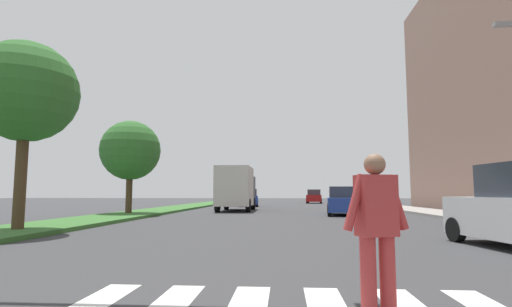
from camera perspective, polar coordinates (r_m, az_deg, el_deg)
The scene contains 11 objects.
ground_plane at distance 27.40m, azimuth 4.24°, elevation -8.46°, with size 140.00×140.00×0.00m, color #38383A.
median_strip at distance 26.82m, azimuth -14.74°, elevation -8.18°, with size 3.07×64.00×0.15m, color #386B2D.
tree_mid at distance 15.03m, azimuth -30.58°, elevation 7.69°, with size 3.32×3.32×6.12m.
tree_far at distance 23.91m, azimuth -17.87°, elevation 0.40°, with size 3.45×3.45×5.34m.
sidewalk_right at distance 27.05m, azimuth 24.50°, elevation -7.83°, with size 3.00×64.00×0.15m, color #9E9991.
traffic_light_gantry at distance 8.11m, azimuth -32.90°, elevation 17.57°, with size 9.27×0.30×6.00m.
pedestrian_performer at distance 4.21m, azimuth 17.20°, elevation -10.33°, with size 0.73×0.35×1.69m.
sedan_midblock at distance 23.69m, azimuth 12.63°, elevation -6.89°, with size 2.25×4.33×1.66m.
sedan_distant at distance 38.04m, azimuth -1.11°, elevation -6.55°, with size 2.14×4.26×1.67m.
sedan_far_horizon at distance 50.36m, azimuth 8.49°, elevation -6.28°, with size 2.31×4.66×1.72m.
truck_box_delivery at distance 28.42m, azimuth -2.89°, elevation -5.07°, with size 2.40×6.20×3.10m.
Camera 1 is at (-0.02, 2.63, 1.29)m, focal length 27.39 mm.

